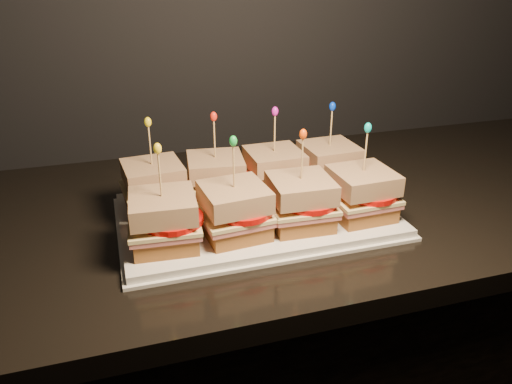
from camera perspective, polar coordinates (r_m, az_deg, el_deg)
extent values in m
cube|color=black|center=(0.92, -15.09, -4.32)|extent=(2.59, 0.66, 0.04)
cube|color=white|center=(0.88, 0.00, -2.71)|extent=(0.47, 0.29, 0.02)
cube|color=white|center=(0.89, 0.00, -3.05)|extent=(0.48, 0.30, 0.01)
cube|color=brown|center=(0.90, -11.44, -0.94)|extent=(0.10, 0.10, 0.03)
cube|color=#B85A5C|center=(0.90, -11.53, 0.05)|extent=(0.11, 0.11, 0.01)
cube|color=#E6D28A|center=(0.89, -11.57, 0.46)|extent=(0.12, 0.11, 0.01)
cylinder|color=red|center=(0.89, -10.80, 0.84)|extent=(0.10, 0.10, 0.01)
cube|color=brown|center=(0.88, -11.73, 2.14)|extent=(0.11, 0.11, 0.03)
cylinder|color=tan|center=(0.87, -11.99, 4.99)|extent=(0.00, 0.00, 0.09)
ellipsoid|color=yellow|center=(0.85, -12.26, 7.83)|extent=(0.01, 0.01, 0.02)
cube|color=brown|center=(0.92, -4.54, -0.08)|extent=(0.11, 0.11, 0.03)
cube|color=#B85A5C|center=(0.91, -4.58, 0.91)|extent=(0.12, 0.11, 0.01)
cube|color=#E6D28A|center=(0.91, -4.59, 1.31)|extent=(0.12, 0.12, 0.01)
cylinder|color=red|center=(0.90, -3.78, 1.69)|extent=(0.10, 0.10, 0.01)
cube|color=brown|center=(0.90, -4.66, 2.98)|extent=(0.11, 0.11, 0.03)
cylinder|color=tan|center=(0.88, -4.76, 5.79)|extent=(0.00, 0.00, 0.09)
ellipsoid|color=red|center=(0.87, -4.87, 8.60)|extent=(0.01, 0.01, 0.02)
cube|color=brown|center=(0.95, 2.05, 0.75)|extent=(0.10, 0.10, 0.03)
cube|color=#B85A5C|center=(0.94, 2.06, 1.72)|extent=(0.11, 0.10, 0.01)
cube|color=#E6D28A|center=(0.94, 2.07, 2.11)|extent=(0.11, 0.11, 0.01)
cylinder|color=red|center=(0.93, 2.90, 2.48)|extent=(0.10, 0.10, 0.01)
cube|color=brown|center=(0.93, 2.10, 3.74)|extent=(0.10, 0.10, 0.03)
cylinder|color=tan|center=(0.91, 2.14, 6.48)|extent=(0.00, 0.00, 0.09)
ellipsoid|color=#CF18B9|center=(0.90, 2.19, 9.21)|extent=(0.01, 0.01, 0.02)
cube|color=brown|center=(0.98, 8.20, 1.52)|extent=(0.10, 0.10, 0.03)
cube|color=#B85A5C|center=(0.98, 8.26, 2.45)|extent=(0.11, 0.11, 0.01)
cube|color=#E6D28A|center=(0.98, 8.28, 2.83)|extent=(0.11, 0.11, 0.01)
cylinder|color=red|center=(0.97, 9.10, 3.18)|extent=(0.10, 0.10, 0.01)
cube|color=brown|center=(0.97, 8.39, 4.40)|extent=(0.10, 0.10, 0.03)
cylinder|color=tan|center=(0.95, 8.56, 7.03)|extent=(0.00, 0.00, 0.09)
ellipsoid|color=#0634D8|center=(0.94, 8.74, 9.65)|extent=(0.01, 0.01, 0.02)
cube|color=brown|center=(0.79, -10.33, -5.04)|extent=(0.10, 0.10, 0.03)
cube|color=#B85A5C|center=(0.78, -10.43, -3.94)|extent=(0.11, 0.11, 0.01)
cube|color=#E6D28A|center=(0.77, -10.47, -3.49)|extent=(0.11, 0.11, 0.01)
cylinder|color=red|center=(0.77, -9.56, -3.08)|extent=(0.10, 0.10, 0.01)
cube|color=brown|center=(0.76, -10.63, -1.59)|extent=(0.10, 0.10, 0.03)
cylinder|color=tan|center=(0.74, -10.91, 1.63)|extent=(0.00, 0.00, 0.09)
ellipsoid|color=yellow|center=(0.73, -11.20, 4.90)|extent=(0.01, 0.01, 0.02)
cube|color=brown|center=(0.80, -2.42, -3.96)|extent=(0.10, 0.10, 0.03)
cube|color=#B85A5C|center=(0.79, -2.44, -2.87)|extent=(0.11, 0.11, 0.01)
cube|color=#E6D28A|center=(0.79, -2.45, -2.42)|extent=(0.12, 0.11, 0.01)
cylinder|color=red|center=(0.78, -1.50, -2.01)|extent=(0.10, 0.10, 0.01)
cube|color=brown|center=(0.78, -2.49, -0.55)|extent=(0.11, 0.11, 0.03)
cylinder|color=tan|center=(0.76, -2.55, 2.63)|extent=(0.00, 0.00, 0.09)
ellipsoid|color=green|center=(0.74, -2.62, 5.84)|extent=(0.01, 0.01, 0.02)
cube|color=brown|center=(0.83, 5.02, -2.87)|extent=(0.10, 0.10, 0.03)
cube|color=#B85A5C|center=(0.83, 5.06, -1.81)|extent=(0.11, 0.11, 0.01)
cube|color=#E6D28A|center=(0.82, 5.08, -1.38)|extent=(0.11, 0.11, 0.01)
cylinder|color=red|center=(0.82, 6.04, -0.97)|extent=(0.10, 0.10, 0.01)
cube|color=brown|center=(0.81, 5.16, 0.44)|extent=(0.10, 0.10, 0.03)
cylinder|color=tan|center=(0.79, 5.28, 3.51)|extent=(0.00, 0.00, 0.09)
ellipsoid|color=#E94508|center=(0.78, 5.41, 6.60)|extent=(0.01, 0.01, 0.02)
cube|color=brown|center=(0.88, 11.80, -1.83)|extent=(0.10, 0.10, 0.03)
cube|color=#B85A5C|center=(0.87, 11.90, -0.82)|extent=(0.11, 0.11, 0.01)
cube|color=#E6D28A|center=(0.87, 11.94, -0.40)|extent=(0.11, 0.11, 0.01)
cylinder|color=red|center=(0.86, 12.87, -0.01)|extent=(0.10, 0.10, 0.01)
cube|color=brown|center=(0.86, 12.11, 1.33)|extent=(0.10, 0.10, 0.03)
cylinder|color=tan|center=(0.84, 12.39, 4.25)|extent=(0.00, 0.00, 0.09)
ellipsoid|color=#05C0B8|center=(0.82, 12.68, 7.18)|extent=(0.01, 0.01, 0.02)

